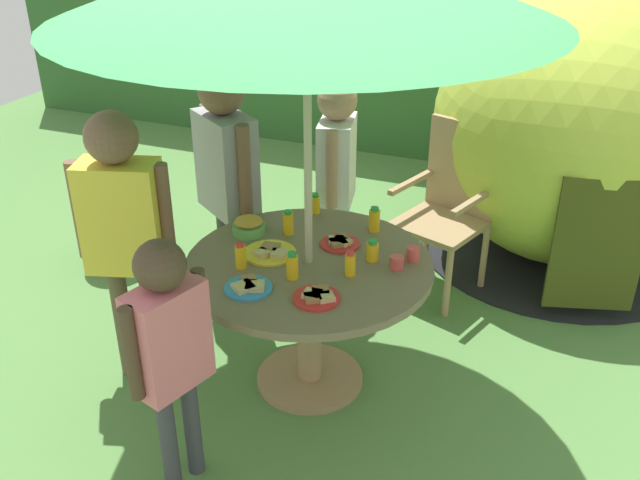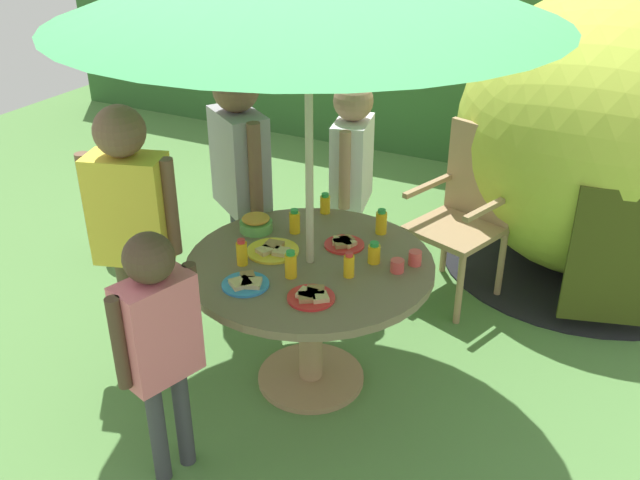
{
  "view_description": "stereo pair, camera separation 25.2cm",
  "coord_description": "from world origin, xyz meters",
  "px_view_note": "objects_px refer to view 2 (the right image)",
  "views": [
    {
      "loc": [
        1.11,
        -2.63,
        2.34
      ],
      "look_at": [
        0.07,
        -0.04,
        0.85
      ],
      "focal_mm": 39.37,
      "sensor_mm": 36.0,
      "label": 1
    },
    {
      "loc": [
        1.34,
        -2.53,
        2.34
      ],
      "look_at": [
        0.07,
        -0.04,
        0.85
      ],
      "focal_mm": 39.37,
      "sensor_mm": 36.0,
      "label": 2
    }
  ],
  "objects_px": {
    "potted_plant": "(134,215)",
    "juice_bottle_mid_right": "(325,204)",
    "dome_tent": "(603,135)",
    "juice_bottle_far_right": "(374,253)",
    "cup_near": "(415,258)",
    "plate_far_left": "(344,243)",
    "snack_bowl": "(256,223)",
    "cup_far": "(397,266)",
    "child_in_white_shirt": "(352,163)",
    "garden_table": "(310,288)",
    "child_in_grey_shirt": "(240,161)",
    "plate_mid_left": "(312,296)",
    "plate_near_right": "(273,250)",
    "juice_bottle_spot_a": "(291,265)",
    "child_in_pink_shirt": "(158,330)",
    "juice_bottle_center_front": "(349,265)",
    "juice_bottle_front_edge": "(242,253)",
    "child_in_yellow_shirt": "(130,210)",
    "wooden_chair": "(467,207)",
    "juice_bottle_near_left": "(295,222)",
    "juice_bottle_back_edge": "(381,222)",
    "plate_center_back": "(246,283)"
  },
  "relations": [
    {
      "from": "dome_tent",
      "to": "child_in_grey_shirt",
      "type": "height_order",
      "value": "dome_tent"
    },
    {
      "from": "juice_bottle_near_left",
      "to": "plate_mid_left",
      "type": "bearing_deg",
      "value": -54.72
    },
    {
      "from": "child_in_yellow_shirt",
      "to": "snack_bowl",
      "type": "relative_size",
      "value": 8.43
    },
    {
      "from": "cup_near",
      "to": "plate_far_left",
      "type": "bearing_deg",
      "value": 177.62
    },
    {
      "from": "potted_plant",
      "to": "snack_bowl",
      "type": "xyz_separation_m",
      "value": [
        1.28,
        -0.5,
        0.45
      ]
    },
    {
      "from": "cup_near",
      "to": "juice_bottle_spot_a",
      "type": "bearing_deg",
      "value": -142.11
    },
    {
      "from": "snack_bowl",
      "to": "plate_center_back",
      "type": "bearing_deg",
      "value": -63.42
    },
    {
      "from": "garden_table",
      "to": "dome_tent",
      "type": "xyz_separation_m",
      "value": [
        1.03,
        1.91,
        0.33
      ]
    },
    {
      "from": "plate_center_back",
      "to": "cup_near",
      "type": "relative_size",
      "value": 3.11
    },
    {
      "from": "wooden_chair",
      "to": "garden_table",
      "type": "bearing_deg",
      "value": -90.0
    },
    {
      "from": "juice_bottle_far_right",
      "to": "cup_near",
      "type": "relative_size",
      "value": 1.56
    },
    {
      "from": "juice_bottle_back_edge",
      "to": "child_in_yellow_shirt",
      "type": "bearing_deg",
      "value": -146.29
    },
    {
      "from": "child_in_white_shirt",
      "to": "child_in_pink_shirt",
      "type": "bearing_deg",
      "value": -14.04
    },
    {
      "from": "juice_bottle_back_edge",
      "to": "cup_near",
      "type": "distance_m",
      "value": 0.35
    },
    {
      "from": "juice_bottle_mid_right",
      "to": "juice_bottle_spot_a",
      "type": "xyz_separation_m",
      "value": [
        0.16,
        -0.67,
        0.01
      ]
    },
    {
      "from": "potted_plant",
      "to": "juice_bottle_mid_right",
      "type": "relative_size",
      "value": 5.02
    },
    {
      "from": "dome_tent",
      "to": "potted_plant",
      "type": "distance_m",
      "value": 3.04
    },
    {
      "from": "child_in_grey_shirt",
      "to": "snack_bowl",
      "type": "bearing_deg",
      "value": -12.86
    },
    {
      "from": "snack_bowl",
      "to": "plate_mid_left",
      "type": "height_order",
      "value": "snack_bowl"
    },
    {
      "from": "dome_tent",
      "to": "plate_near_right",
      "type": "xyz_separation_m",
      "value": [
        -1.23,
        -1.91,
        -0.17
      ]
    },
    {
      "from": "dome_tent",
      "to": "juice_bottle_center_front",
      "type": "distance_m",
      "value": 2.12
    },
    {
      "from": "juice_bottle_center_front",
      "to": "juice_bottle_front_edge",
      "type": "relative_size",
      "value": 0.93
    },
    {
      "from": "child_in_grey_shirt",
      "to": "plate_mid_left",
      "type": "bearing_deg",
      "value": -7.6
    },
    {
      "from": "plate_mid_left",
      "to": "juice_bottle_front_edge",
      "type": "bearing_deg",
      "value": 164.47
    },
    {
      "from": "juice_bottle_front_edge",
      "to": "plate_near_right",
      "type": "bearing_deg",
      "value": 67.13
    },
    {
      "from": "snack_bowl",
      "to": "juice_bottle_far_right",
      "type": "bearing_deg",
      "value": -2.62
    },
    {
      "from": "child_in_pink_shirt",
      "to": "juice_bottle_center_front",
      "type": "distance_m",
      "value": 0.9
    },
    {
      "from": "potted_plant",
      "to": "juice_bottle_mid_right",
      "type": "xyz_separation_m",
      "value": [
        1.5,
        -0.15,
        0.46
      ]
    },
    {
      "from": "plate_near_right",
      "to": "potted_plant",
      "type": "bearing_deg",
      "value": 155.82
    },
    {
      "from": "child_in_yellow_shirt",
      "to": "cup_far",
      "type": "relative_size",
      "value": 22.16
    },
    {
      "from": "potted_plant",
      "to": "child_in_grey_shirt",
      "type": "distance_m",
      "value": 1.2
    },
    {
      "from": "child_in_yellow_shirt",
      "to": "juice_bottle_far_right",
      "type": "relative_size",
      "value": 13.33
    },
    {
      "from": "plate_mid_left",
      "to": "juice_bottle_mid_right",
      "type": "height_order",
      "value": "juice_bottle_mid_right"
    },
    {
      "from": "child_in_grey_shirt",
      "to": "plate_near_right",
      "type": "relative_size",
      "value": 5.72
    },
    {
      "from": "dome_tent",
      "to": "juice_bottle_far_right",
      "type": "relative_size",
      "value": 21.38
    },
    {
      "from": "child_in_white_shirt",
      "to": "cup_near",
      "type": "height_order",
      "value": "child_in_white_shirt"
    },
    {
      "from": "child_in_grey_shirt",
      "to": "juice_bottle_spot_a",
      "type": "bearing_deg",
      "value": -8.98
    },
    {
      "from": "snack_bowl",
      "to": "juice_bottle_spot_a",
      "type": "height_order",
      "value": "juice_bottle_spot_a"
    },
    {
      "from": "wooden_chair",
      "to": "child_in_white_shirt",
      "type": "xyz_separation_m",
      "value": [
        -0.62,
        -0.29,
        0.27
      ]
    },
    {
      "from": "child_in_yellow_shirt",
      "to": "snack_bowl",
      "type": "height_order",
      "value": "child_in_yellow_shirt"
    },
    {
      "from": "juice_bottle_front_edge",
      "to": "child_in_grey_shirt",
      "type": "bearing_deg",
      "value": 122.74
    },
    {
      "from": "dome_tent",
      "to": "child_in_pink_shirt",
      "type": "relative_size",
      "value": 1.95
    },
    {
      "from": "child_in_white_shirt",
      "to": "juice_bottle_back_edge",
      "type": "bearing_deg",
      "value": 26.03
    },
    {
      "from": "juice_bottle_mid_right",
      "to": "cup_far",
      "type": "bearing_deg",
      "value": -35.39
    },
    {
      "from": "juice_bottle_center_front",
      "to": "wooden_chair",
      "type": "bearing_deg",
      "value": 80.92
    },
    {
      "from": "garden_table",
      "to": "plate_far_left",
      "type": "relative_size",
      "value": 5.98
    },
    {
      "from": "potted_plant",
      "to": "plate_near_right",
      "type": "xyz_separation_m",
      "value": [
        1.47,
        -0.66,
        0.42
      ]
    },
    {
      "from": "dome_tent",
      "to": "child_in_grey_shirt",
      "type": "xyz_separation_m",
      "value": [
        -1.7,
        -1.45,
        0.04
      ]
    },
    {
      "from": "wooden_chair",
      "to": "cup_far",
      "type": "bearing_deg",
      "value": -71.73
    },
    {
      "from": "child_in_pink_shirt",
      "to": "plate_far_left",
      "type": "height_order",
      "value": "child_in_pink_shirt"
    }
  ]
}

